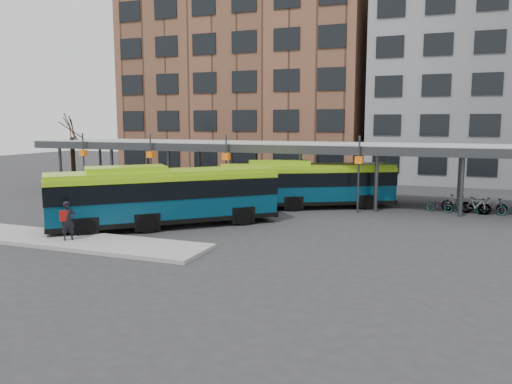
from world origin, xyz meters
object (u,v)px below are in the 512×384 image
(bus_rear, at_px, (307,183))
(pedestrian, at_px, (68,220))
(tree, at_px, (73,161))
(bus_front, at_px, (164,195))

(bus_rear, height_order, pedestrian, bus_rear)
(tree, bearing_deg, bus_rear, -4.79)
(tree, distance_m, pedestrian, 19.91)
(bus_rear, xyz_separation_m, pedestrian, (-7.81, -13.53, -0.53))
(tree, xyz_separation_m, bus_rear, (20.53, -1.72, -0.79))
(bus_front, relative_size, bus_rear, 0.95)
(tree, relative_size, bus_rear, 0.50)
(bus_front, xyz_separation_m, pedestrian, (-2.22, -4.93, -0.64))
(tree, bearing_deg, bus_front, -34.67)
(tree, height_order, bus_rear, tree)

